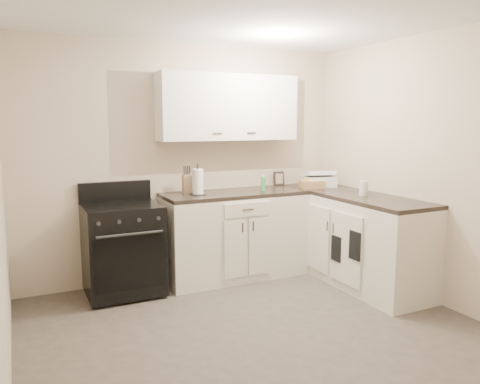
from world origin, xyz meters
name	(u,v)px	position (x,y,z in m)	size (l,w,h in m)	color
floor	(267,340)	(0.00, 0.00, 0.00)	(3.60, 3.60, 0.00)	#473F38
ceiling	(270,5)	(0.00, 0.00, 2.50)	(3.60, 3.60, 0.00)	white
wall_back	(187,162)	(0.00, 1.80, 1.25)	(3.60, 3.60, 0.00)	beige
wall_right	(442,170)	(1.80, 0.00, 1.25)	(3.60, 3.60, 0.00)	beige
base_cabinets_back	(235,236)	(0.43, 1.50, 0.45)	(1.55, 0.60, 0.90)	silver
base_cabinets_right	(352,239)	(1.50, 0.85, 0.45)	(0.60, 1.90, 0.90)	silver
countertop_back	(235,194)	(0.43, 1.50, 0.92)	(1.55, 0.60, 0.04)	black
countertop_right	(353,195)	(1.50, 0.85, 0.92)	(0.60, 1.90, 0.04)	black
upper_cabinets	(229,107)	(0.43, 1.65, 1.84)	(1.55, 0.30, 0.70)	white
stove	(123,249)	(-0.79, 1.48, 0.46)	(0.72, 0.61, 0.87)	black
knife_block	(187,184)	(-0.07, 1.62, 1.04)	(0.09, 0.08, 0.20)	tan
paper_towel	(198,182)	(0.00, 1.50, 1.07)	(0.11, 0.11, 0.27)	white
soap_bottle	(263,184)	(0.74, 1.43, 1.02)	(0.05, 0.05, 0.15)	#3FA355
picture_frame	(279,179)	(1.12, 1.74, 1.02)	(0.13, 0.02, 0.17)	black
wicker_basket	(312,184)	(1.34, 1.38, 0.98)	(0.26, 0.17, 0.09)	tan
countertop_grill	(319,181)	(1.48, 1.45, 1.00)	(0.33, 0.31, 0.12)	white
glass_jar	(364,188)	(1.50, 0.70, 1.01)	(0.09, 0.09, 0.15)	silver
oven_mitt_near	(355,246)	(1.18, 0.41, 0.52)	(0.02, 0.16, 0.28)	black
oven_mitt_far	(336,249)	(1.18, 0.69, 0.42)	(0.02, 0.15, 0.26)	black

